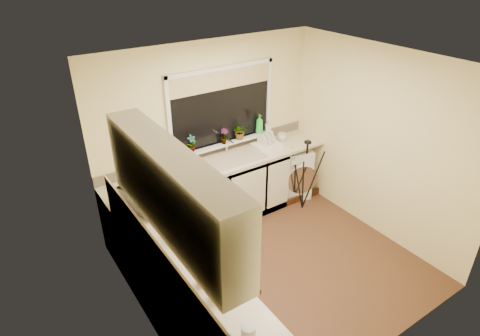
% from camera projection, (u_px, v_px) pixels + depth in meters
% --- Properties ---
extents(floor, '(3.20, 3.20, 0.00)m').
position_uv_depth(floor, '(274.00, 265.00, 4.96)').
color(floor, brown).
rests_on(floor, ground).
extents(ceiling, '(3.20, 3.20, 0.00)m').
position_uv_depth(ceiling, '(285.00, 65.00, 3.79)').
color(ceiling, white).
rests_on(ceiling, ground).
extents(wall_back, '(3.20, 0.00, 3.20)m').
position_uv_depth(wall_back, '(209.00, 133.00, 5.47)').
color(wall_back, '#F5E6A3').
rests_on(wall_back, ground).
extents(wall_front, '(3.20, 0.00, 3.20)m').
position_uv_depth(wall_front, '(395.00, 256.00, 3.29)').
color(wall_front, '#F5E6A3').
rests_on(wall_front, ground).
extents(wall_left, '(0.00, 3.00, 3.00)m').
position_uv_depth(wall_left, '(138.00, 229.00, 3.59)').
color(wall_left, '#F5E6A3').
rests_on(wall_left, ground).
extents(wall_right, '(0.00, 3.00, 3.00)m').
position_uv_depth(wall_right, '(377.00, 143.00, 5.16)').
color(wall_right, '#F5E6A3').
rests_on(wall_right, ground).
extents(base_cabinet_back, '(2.55, 0.60, 0.86)m').
position_uv_depth(base_cabinet_back, '(201.00, 199.00, 5.47)').
color(base_cabinet_back, silver).
rests_on(base_cabinet_back, floor).
extents(base_cabinet_left, '(0.54, 2.40, 0.86)m').
position_uv_depth(base_cabinet_left, '(189.00, 301.00, 3.90)').
color(base_cabinet_left, silver).
rests_on(base_cabinet_left, floor).
extents(worktop_back, '(3.20, 0.60, 0.04)m').
position_uv_depth(worktop_back, '(221.00, 164.00, 5.42)').
color(worktop_back, beige).
rests_on(worktop_back, base_cabinet_back).
extents(worktop_left, '(0.60, 2.40, 0.04)m').
position_uv_depth(worktop_left, '(186.00, 265.00, 3.69)').
color(worktop_left, beige).
rests_on(worktop_left, base_cabinet_left).
extents(upper_cabinet, '(0.28, 1.90, 0.70)m').
position_uv_depth(upper_cabinet, '(171.00, 191.00, 3.07)').
color(upper_cabinet, silver).
rests_on(upper_cabinet, wall_left).
extents(splashback_left, '(0.02, 2.40, 0.45)m').
position_uv_depth(splashback_left, '(154.00, 256.00, 3.43)').
color(splashback_left, beige).
rests_on(splashback_left, wall_left).
extents(splashback_back, '(3.20, 0.02, 0.14)m').
position_uv_depth(splashback_back, '(210.00, 150.00, 5.58)').
color(splashback_back, beige).
rests_on(splashback_back, wall_back).
extents(window_glass, '(1.50, 0.02, 1.00)m').
position_uv_depth(window_glass, '(222.00, 107.00, 5.40)').
color(window_glass, black).
rests_on(window_glass, wall_back).
extents(window_blind, '(1.50, 0.02, 0.25)m').
position_uv_depth(window_blind, '(222.00, 80.00, 5.20)').
color(window_blind, tan).
rests_on(window_blind, wall_back).
extents(windowsill, '(1.60, 0.14, 0.03)m').
position_uv_depth(windowsill, '(225.00, 144.00, 5.61)').
color(windowsill, white).
rests_on(windowsill, wall_back).
extents(sink, '(0.82, 0.46, 0.03)m').
position_uv_depth(sink, '(234.00, 158.00, 5.50)').
color(sink, tan).
rests_on(sink, worktop_back).
extents(faucet, '(0.03, 0.03, 0.24)m').
position_uv_depth(faucet, '(226.00, 146.00, 5.58)').
color(faucet, silver).
rests_on(faucet, worktop_back).
extents(washing_machine, '(0.71, 0.70, 0.78)m').
position_uv_depth(washing_machine, '(290.00, 171.00, 6.25)').
color(washing_machine, white).
rests_on(washing_machine, floor).
extents(laptop, '(0.36, 0.32, 0.24)m').
position_uv_depth(laptop, '(184.00, 172.00, 5.05)').
color(laptop, '#97979F').
rests_on(laptop, worktop_back).
extents(kettle, '(0.14, 0.14, 0.19)m').
position_uv_depth(kettle, '(179.00, 231.00, 3.95)').
color(kettle, silver).
rests_on(kettle, worktop_left).
extents(dish_rack, '(0.39, 0.30, 0.06)m').
position_uv_depth(dish_rack, '(267.00, 146.00, 5.80)').
color(dish_rack, white).
rests_on(dish_rack, worktop_back).
extents(tripod, '(0.69, 0.69, 1.09)m').
position_uv_depth(tripod, '(305.00, 176.00, 5.81)').
color(tripod, black).
rests_on(tripod, floor).
extents(glass_jug, '(0.11, 0.11, 0.16)m').
position_uv_depth(glass_jug, '(248.00, 334.00, 2.91)').
color(glass_jug, silver).
rests_on(glass_jug, worktop_left).
extents(steel_jar, '(0.07, 0.07, 0.10)m').
position_uv_depth(steel_jar, '(200.00, 280.00, 3.43)').
color(steel_jar, white).
rests_on(steel_jar, worktop_left).
extents(microwave, '(0.49, 0.58, 0.27)m').
position_uv_depth(microwave, '(145.00, 198.00, 4.39)').
color(microwave, white).
rests_on(microwave, worktop_left).
extents(plant_a, '(0.14, 0.10, 0.24)m').
position_uv_depth(plant_a, '(192.00, 143.00, 5.30)').
color(plant_a, '#999999').
rests_on(plant_a, windowsill).
extents(plant_c, '(0.14, 0.14, 0.21)m').
position_uv_depth(plant_c, '(224.00, 136.00, 5.54)').
color(plant_c, '#999999').
rests_on(plant_c, windowsill).
extents(plant_d, '(0.23, 0.21, 0.22)m').
position_uv_depth(plant_d, '(240.00, 132.00, 5.66)').
color(plant_d, '#999999').
rests_on(plant_d, windowsill).
extents(soap_bottle_green, '(0.13, 0.13, 0.28)m').
position_uv_depth(soap_bottle_green, '(260.00, 124.00, 5.82)').
color(soap_bottle_green, green).
rests_on(soap_bottle_green, windowsill).
extents(soap_bottle_clear, '(0.10, 0.10, 0.17)m').
position_uv_depth(soap_bottle_clear, '(268.00, 126.00, 5.89)').
color(soap_bottle_clear, '#999999').
rests_on(soap_bottle_clear, windowsill).
extents(cup_back, '(0.15, 0.15, 0.11)m').
position_uv_depth(cup_back, '(282.00, 137.00, 6.01)').
color(cup_back, white).
rests_on(cup_back, worktop_back).
extents(cup_left, '(0.11, 0.11, 0.10)m').
position_uv_depth(cup_left, '(214.00, 292.00, 3.31)').
color(cup_left, beige).
rests_on(cup_left, worktop_left).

